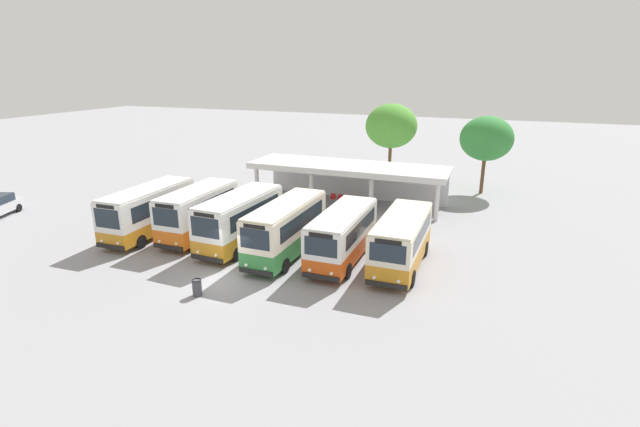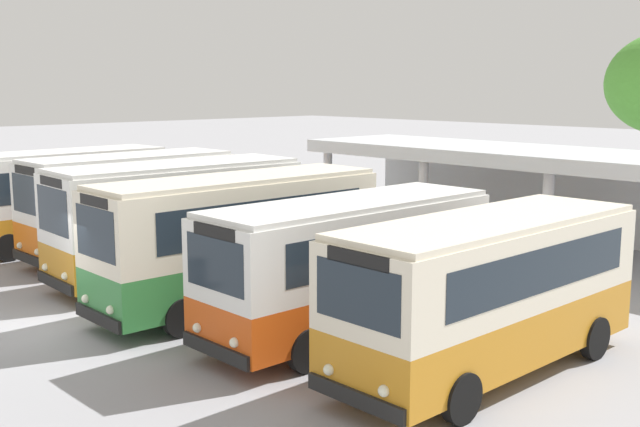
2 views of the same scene
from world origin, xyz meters
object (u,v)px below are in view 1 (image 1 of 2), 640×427
(city_bus_nearest_orange, at_px, (149,209))
(waiting_chair_far_end_seat, at_px, (371,202))
(waiting_chair_end_by_column, at_px, (333,198))
(waiting_chair_second_from_end, at_px, (340,198))
(city_bus_fifth_blue, at_px, (343,234))
(city_bus_middle_cream, at_px, (240,218))
(city_bus_second_in_row, at_px, (198,211))
(litter_bin_apron, at_px, (197,287))
(city_bus_far_end_green, at_px, (402,239))
(waiting_chair_middle_seat, at_px, (348,199))
(waiting_chair_fifth_seat, at_px, (363,201))
(city_bus_fourth_amber, at_px, (286,227))
(waiting_chair_fourth_seat, at_px, (356,200))

(city_bus_nearest_orange, xyz_separation_m, waiting_chair_far_end_seat, (12.55, 11.73, -1.32))
(waiting_chair_end_by_column, distance_m, waiting_chair_second_from_end, 0.68)
(city_bus_fifth_blue, distance_m, waiting_chair_far_end_seat, 11.33)
(city_bus_middle_cream, bearing_deg, city_bus_second_in_row, 173.47)
(litter_bin_apron, bearing_deg, waiting_chair_far_end_seat, 77.07)
(city_bus_second_in_row, relative_size, waiting_chair_second_from_end, 8.06)
(city_bus_far_end_green, distance_m, waiting_chair_middle_seat, 12.93)
(waiting_chair_end_by_column, xyz_separation_m, waiting_chair_far_end_seat, (3.38, -0.10, 0.00))
(city_bus_nearest_orange, relative_size, waiting_chair_end_by_column, 9.03)
(city_bus_far_end_green, bearing_deg, city_bus_middle_cream, -177.48)
(waiting_chair_middle_seat, xyz_separation_m, litter_bin_apron, (-2.14, -18.24, -0.07))
(waiting_chair_fifth_seat, bearing_deg, city_bus_fourth_amber, -97.22)
(city_bus_fourth_amber, relative_size, city_bus_fifth_blue, 1.05)
(litter_bin_apron, bearing_deg, waiting_chair_fifth_seat, 79.15)
(city_bus_middle_cream, distance_m, waiting_chair_fifth_seat, 12.47)
(waiting_chair_second_from_end, relative_size, waiting_chair_far_end_seat, 1.00)
(city_bus_far_end_green, bearing_deg, city_bus_fourth_amber, -173.00)
(litter_bin_apron, bearing_deg, waiting_chair_middle_seat, 83.31)
(waiting_chair_fourth_seat, distance_m, waiting_chair_far_end_seat, 1.36)
(city_bus_nearest_orange, relative_size, waiting_chair_middle_seat, 9.03)
(city_bus_fourth_amber, xyz_separation_m, waiting_chair_end_by_column, (-1.22, 11.80, -1.33))
(waiting_chair_end_by_column, bearing_deg, waiting_chair_fifth_seat, -0.88)
(city_bus_nearest_orange, xyz_separation_m, city_bus_far_end_green, (17.32, 0.89, -0.12))
(city_bus_fifth_blue, distance_m, waiting_chair_end_by_column, 12.29)
(city_bus_middle_cream, relative_size, waiting_chair_far_end_seat, 8.67)
(city_bus_second_in_row, height_order, waiting_chair_second_from_end, city_bus_second_in_row)
(city_bus_middle_cream, xyz_separation_m, city_bus_far_end_green, (10.39, 0.46, -0.16))
(city_bus_nearest_orange, distance_m, city_bus_fourth_amber, 10.39)
(city_bus_second_in_row, distance_m, city_bus_fourth_amber, 6.97)
(waiting_chair_middle_seat, xyz_separation_m, waiting_chair_fourth_seat, (0.68, 0.02, 0.00))
(city_bus_fourth_amber, relative_size, waiting_chair_middle_seat, 9.10)
(city_bus_fourth_amber, distance_m, city_bus_fifth_blue, 3.50)
(city_bus_fourth_amber, relative_size, litter_bin_apron, 8.70)
(waiting_chair_second_from_end, distance_m, waiting_chair_far_end_seat, 2.71)
(waiting_chair_middle_seat, bearing_deg, waiting_chair_far_end_seat, -2.50)
(city_bus_second_in_row, distance_m, waiting_chair_middle_seat, 13.14)
(city_bus_nearest_orange, distance_m, city_bus_middle_cream, 6.94)
(city_bus_middle_cream, bearing_deg, waiting_chair_fourth_seat, 69.45)
(city_bus_far_end_green, xyz_separation_m, waiting_chair_far_end_seat, (-4.76, 10.84, -1.20))
(city_bus_second_in_row, distance_m, waiting_chair_fourth_seat, 13.53)
(waiting_chair_middle_seat, bearing_deg, city_bus_far_end_green, -58.15)
(city_bus_fourth_amber, bearing_deg, waiting_chair_end_by_column, 95.89)
(city_bus_fifth_blue, relative_size, waiting_chair_second_from_end, 8.68)
(waiting_chair_fourth_seat, relative_size, litter_bin_apron, 0.96)
(city_bus_second_in_row, height_order, waiting_chair_far_end_seat, city_bus_second_in_row)
(waiting_chair_fourth_seat, distance_m, litter_bin_apron, 18.48)
(litter_bin_apron, bearing_deg, city_bus_fifth_blue, 51.85)
(city_bus_second_in_row, relative_size, waiting_chair_fourth_seat, 8.06)
(city_bus_fourth_amber, xyz_separation_m, litter_bin_apron, (-2.00, -6.46, -1.40))
(city_bus_middle_cream, bearing_deg, waiting_chair_second_from_end, 75.60)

